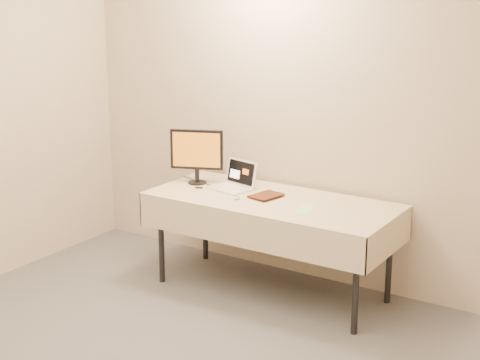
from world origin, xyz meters
The scene contains 9 objects.
back_wall centered at (0.00, 2.50, 1.35)m, with size 4.00×0.10×2.70m, color #C3B19D.
table centered at (0.00, 2.05, 0.68)m, with size 1.86×0.81×0.74m.
laptop centered at (-0.39, 2.13, 0.79)m, with size 0.36×0.32×0.21m.
monitor centered at (-0.72, 2.10, 0.99)m, with size 0.40×0.19×0.43m.
book centered at (-0.14, 2.07, 0.85)m, with size 0.17×0.02×0.23m, color maroon.
alarm_clock centered at (-0.41, 2.36, 0.76)m, with size 0.12×0.08×0.04m.
clicker centered at (-0.22, 1.90, 0.75)m, with size 0.04×0.08×0.02m, color silver.
paper_form centered at (0.32, 1.96, 0.74)m, with size 0.10×0.26×0.00m, color #B4DFB2.
usb_dongle centered at (-0.62, 1.99, 0.74)m, with size 0.06×0.02×0.01m, color black.
Camera 1 is at (2.61, -2.45, 2.29)m, focal length 55.00 mm.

